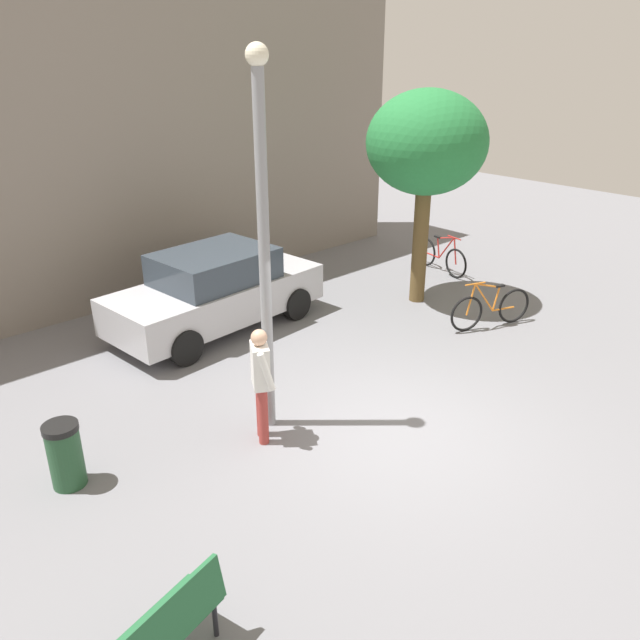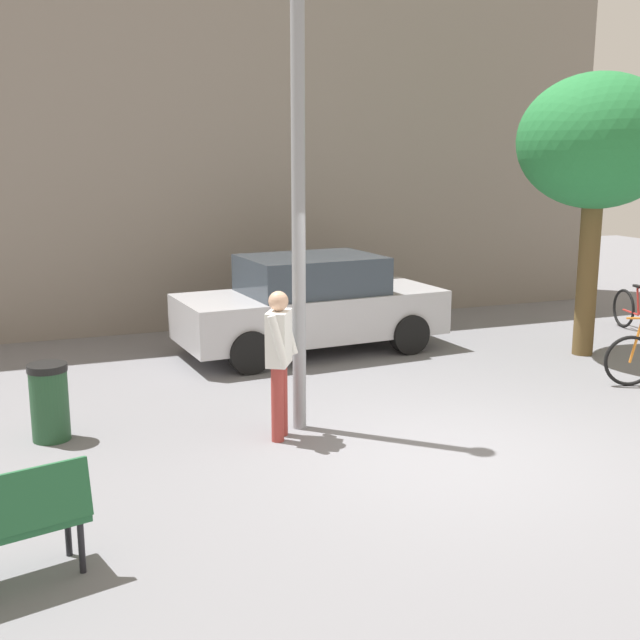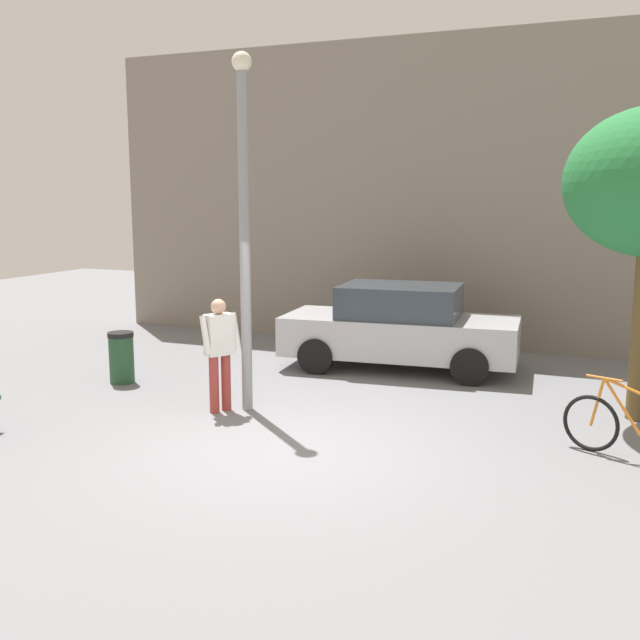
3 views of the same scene
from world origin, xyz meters
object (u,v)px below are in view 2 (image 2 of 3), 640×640
(person_by_lamppost, at_px, (279,354))
(trash_bin, at_px, (49,402))
(bicycle_red, at_px, (640,313))
(plaza_tree, at_px, (597,144))
(parked_car_silver, at_px, (311,304))
(lamppost, at_px, (298,182))

(person_by_lamppost, height_order, trash_bin, person_by_lamppost)
(person_by_lamppost, bearing_deg, bicycle_red, 19.60)
(person_by_lamppost, xyz_separation_m, trash_bin, (-2.39, 0.86, -0.53))
(plaza_tree, bearing_deg, parked_car_silver, 156.81)
(bicycle_red, xyz_separation_m, trash_bin, (-9.97, -1.84, 0.05))
(lamppost, relative_size, trash_bin, 5.86)
(plaza_tree, bearing_deg, lamppost, -162.98)
(lamppost, xyz_separation_m, parked_car_silver, (1.39, 3.35, -2.05))
(lamppost, height_order, parked_car_silver, lamppost)
(parked_car_silver, bearing_deg, lamppost, -112.53)
(trash_bin, bearing_deg, plaza_tree, 7.21)
(person_by_lamppost, distance_m, plaza_tree, 6.41)
(lamppost, distance_m, trash_bin, 3.66)
(lamppost, bearing_deg, person_by_lamppost, -142.74)
(parked_car_silver, xyz_separation_m, trash_bin, (-4.10, -2.73, -0.34))
(lamppost, distance_m, bicycle_red, 8.04)
(plaza_tree, xyz_separation_m, bicycle_red, (1.89, 0.81, -2.89))
(parked_car_silver, bearing_deg, bicycle_red, -8.63)
(lamppost, relative_size, parked_car_silver, 1.18)
(bicycle_red, bearing_deg, plaza_tree, -156.76)
(person_by_lamppost, relative_size, plaza_tree, 0.39)
(plaza_tree, relative_size, trash_bin, 4.98)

